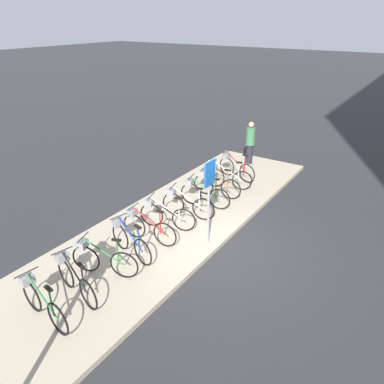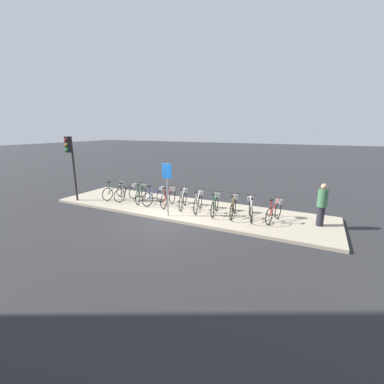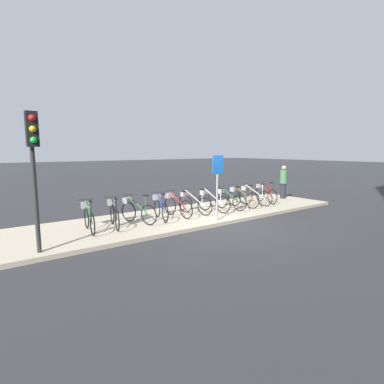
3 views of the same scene
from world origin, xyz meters
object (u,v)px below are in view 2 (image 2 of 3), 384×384
object	(u,v)px
parked_bicycle_4	(169,197)
pedestrian	(322,204)
parked_bicycle_7	(215,204)
parked_bicycle_5	(183,198)
parked_bicycle_8	(233,206)
parked_bicycle_1	(128,192)
sign_post	(167,181)
parked_bicycle_6	(198,201)
parked_bicycle_3	(156,195)
traffic_light	(71,155)
parked_bicycle_2	(141,193)
parked_bicycle_10	(275,210)
parked_bicycle_0	(116,190)
parked_bicycle_9	(251,208)

from	to	relation	value
parked_bicycle_4	pedestrian	distance (m)	6.41
parked_bicycle_7	pedestrian	bearing A→B (deg)	5.53
parked_bicycle_5	parked_bicycle_8	size ratio (longest dim) A/B	0.98
parked_bicycle_1	sign_post	size ratio (longest dim) A/B	0.70
parked_bicycle_6	pedestrian	xyz separation A→B (m)	(4.83, 0.33, 0.41)
parked_bicycle_3	parked_bicycle_4	size ratio (longest dim) A/B	0.98
parked_bicycle_6	parked_bicycle_4	bearing A→B (deg)	176.53
traffic_light	parked_bicycle_3	bearing A→B (deg)	18.92
parked_bicycle_2	parked_bicycle_10	bearing A→B (deg)	0.62
parked_bicycle_6	parked_bicycle_0	bearing A→B (deg)	-179.73
parked_bicycle_4	sign_post	bearing A→B (deg)	-60.83
parked_bicycle_0	traffic_light	world-z (taller)	traffic_light
parked_bicycle_0	parked_bicycle_8	xyz separation A→B (m)	(6.30, 0.01, 0.00)
parked_bicycle_5	parked_bicycle_7	world-z (taller)	same
parked_bicycle_7	parked_bicycle_8	distance (m)	0.79
parked_bicycle_3	parked_bicycle_6	world-z (taller)	same
parked_bicycle_6	parked_bicycle_10	xyz separation A→B (m)	(3.23, 0.13, 0.00)
parked_bicycle_2	parked_bicycle_7	bearing A→B (deg)	-1.64
parked_bicycle_0	parked_bicycle_4	bearing A→B (deg)	2.15
parked_bicycle_2	parked_bicycle_8	xyz separation A→B (m)	(4.74, -0.07, 0.00)
parked_bicycle_9	sign_post	world-z (taller)	sign_post
pedestrian	parked_bicycle_10	bearing A→B (deg)	-172.66
parked_bicycle_1	parked_bicycle_3	xyz separation A→B (m)	(1.66, 0.04, 0.00)
parked_bicycle_2	traffic_light	bearing A→B (deg)	-156.07
parked_bicycle_10	traffic_light	bearing A→B (deg)	-171.37
parked_bicycle_5	parked_bicycle_9	distance (m)	3.13
parked_bicycle_8	pedestrian	distance (m)	3.28
parked_bicycle_7	traffic_light	xyz separation A→B (m)	(-7.02, -1.25, 1.86)
parked_bicycle_5	parked_bicycle_0	bearing A→B (deg)	-178.08
parked_bicycle_7	traffic_light	distance (m)	7.37
parked_bicycle_7	parked_bicycle_8	xyz separation A→B (m)	(0.79, 0.05, 0.00)
pedestrian	parked_bicycle_1	bearing A→B (deg)	-177.87
parked_bicycle_1	parked_bicycle_10	world-z (taller)	same
parked_bicycle_10	parked_bicycle_0	bearing A→B (deg)	-178.93
parked_bicycle_2	parked_bicycle_6	world-z (taller)	same
parked_bicycle_1	parked_bicycle_9	world-z (taller)	same
parked_bicycle_7	parked_bicycle_1	bearing A→B (deg)	179.21
parked_bicycle_2	parked_bicycle_9	world-z (taller)	same
parked_bicycle_2	parked_bicycle_1	bearing A→B (deg)	-176.40
parked_bicycle_2	parked_bicycle_6	distance (m)	3.14
parked_bicycle_0	parked_bicycle_7	xyz separation A→B (m)	(5.51, -0.03, 0.00)
parked_bicycle_8	parked_bicycle_9	size ratio (longest dim) A/B	1.03
parked_bicycle_10	pedestrian	bearing A→B (deg)	7.34
parked_bicycle_6	sign_post	distance (m)	1.83
parked_bicycle_0	parked_bicycle_7	world-z (taller)	same
parked_bicycle_3	parked_bicycle_5	bearing A→B (deg)	2.32
parked_bicycle_5	parked_bicycle_8	bearing A→B (deg)	-2.77
parked_bicycle_10	pedestrian	size ratio (longest dim) A/B	0.95
parked_bicycle_8	sign_post	world-z (taller)	sign_post
parked_bicycle_4	parked_bicycle_9	xyz separation A→B (m)	(3.88, -0.11, 0.00)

